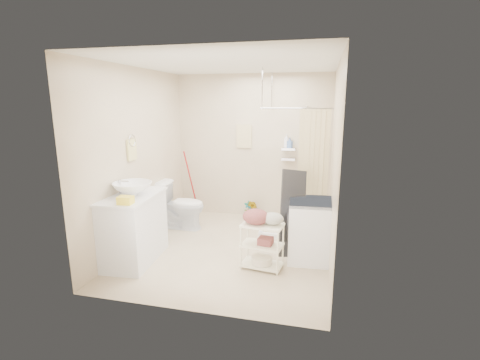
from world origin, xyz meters
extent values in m
plane|color=beige|center=(0.00, 0.00, 0.00)|extent=(3.20, 3.20, 0.00)
cube|color=silver|center=(0.00, 0.00, 2.60)|extent=(2.80, 3.20, 0.04)
cube|color=beige|center=(0.00, 1.60, 1.30)|extent=(2.80, 0.04, 2.60)
cube|color=beige|center=(0.00, -1.60, 1.30)|extent=(2.80, 0.04, 2.60)
cube|color=beige|center=(-1.40, 0.00, 1.30)|extent=(0.04, 3.20, 2.60)
cube|color=beige|center=(1.40, 0.00, 1.30)|extent=(0.04, 3.20, 2.60)
cube|color=silver|center=(-1.16, -0.64, 0.46)|extent=(0.65, 1.08, 0.92)
imported|color=white|center=(-1.14, -0.65, 1.00)|extent=(0.54, 0.54, 0.17)
cube|color=yellow|center=(-1.02, -1.03, 0.96)|extent=(0.18, 0.14, 0.10)
cube|color=yellow|center=(-1.05, -1.02, 0.07)|extent=(0.29, 0.24, 0.14)
imported|color=white|center=(-1.04, 0.67, 0.40)|extent=(0.79, 0.45, 0.81)
imported|color=#9B4932|center=(-0.03, 1.42, 0.16)|extent=(0.19, 0.15, 0.32)
imported|color=brown|center=(0.06, 1.37, 0.18)|extent=(0.25, 0.25, 0.36)
cube|color=beige|center=(-0.15, 1.58, 1.50)|extent=(0.28, 0.03, 0.42)
imported|color=white|center=(0.62, 1.54, 1.44)|extent=(0.11, 0.11, 0.24)
imported|color=#4C6FAF|center=(0.69, 1.52, 1.41)|extent=(0.10, 0.10, 0.18)
cube|color=white|center=(1.14, -0.07, 0.42)|extent=(0.61, 0.62, 0.83)
camera|label=1|loc=(1.24, -4.60, 2.11)|focal=26.00mm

